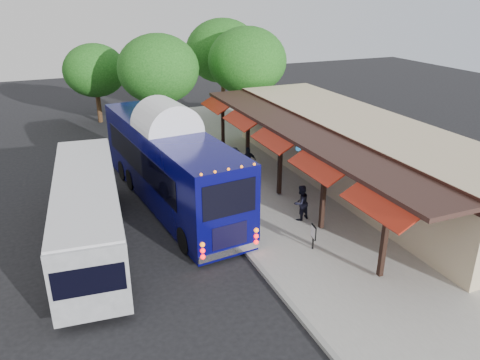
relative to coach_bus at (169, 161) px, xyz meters
name	(u,v)px	position (x,y,z in m)	size (l,w,h in m)	color
ground	(241,249)	(1.45, -5.57, -2.19)	(90.00, 90.00, 0.00)	black
sidewalk	(300,192)	(6.45, -1.57, -2.12)	(10.00, 40.00, 0.15)	#9E9B93
curb	(210,208)	(1.50, -1.57, -2.12)	(0.20, 40.00, 0.16)	gray
station_shelter	(357,152)	(9.83, -1.57, -0.35)	(8.15, 20.00, 3.60)	#C6B689
coach_bus	(169,161)	(0.00, 0.00, 0.00)	(4.01, 12.97, 4.09)	#070650
city_bus	(88,210)	(-4.14, -2.89, -0.56)	(3.39, 11.15, 2.95)	gray
ped_a	(233,203)	(2.05, -3.18, -1.27)	(0.56, 0.37, 1.55)	black
ped_b	(301,203)	(4.85, -4.41, -1.22)	(0.80, 0.63, 1.65)	black
ped_c	(248,161)	(4.85, 1.49, -1.22)	(0.97, 0.40, 1.66)	black
ped_d	(234,161)	(4.23, 1.99, -1.26)	(1.01, 0.58, 1.57)	black
sign_board	(313,233)	(4.01, -6.91, -1.33)	(0.12, 0.48, 1.05)	black
tree_left	(158,69)	(2.39, 11.30, 2.59)	(5.60, 5.60, 7.18)	#382314
tree_mid	(223,51)	(8.90, 15.95, 2.99)	(6.07, 6.07, 7.78)	#382314
tree_right	(247,61)	(9.09, 11.38, 2.78)	(5.82, 5.82, 7.45)	#382314
tree_far	(95,70)	(-1.24, 17.02, 1.88)	(4.78, 4.78, 6.11)	#382314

